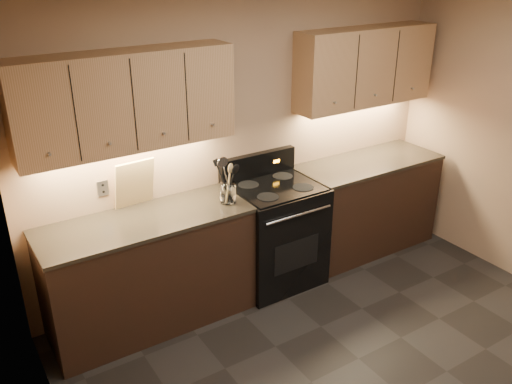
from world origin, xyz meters
The scene contains 14 objects.
wall_back centered at (0.00, 2.00, 1.30)m, with size 4.00×0.04×2.60m, color #A0825E.
wall_left centered at (-2.00, 0.00, 1.30)m, with size 0.04×4.00×2.60m, color #A0825E.
counter_left centered at (-1.10, 1.70, 0.47)m, with size 1.62×0.62×0.93m.
counter_right centered at (1.18, 1.70, 0.47)m, with size 1.46×0.62×0.93m.
stove centered at (0.08, 1.68, 0.48)m, with size 0.76×0.68×1.14m.
upper_cab_left centered at (-1.10, 1.85, 1.80)m, with size 1.60×0.30×0.70m, color tan.
upper_cab_right centered at (1.18, 1.85, 1.80)m, with size 1.44×0.30×0.70m, color tan.
outlet_plate centered at (-1.30, 1.99, 1.12)m, with size 0.09×0.01×0.12m, color #B2B5BA.
utensil_crock centered at (-0.42, 1.62, 1.00)m, with size 0.17×0.17×0.16m.
cutting_board centered at (-1.07, 1.94, 1.12)m, with size 0.32×0.02×0.40m, color tan.
wooden_spoon centered at (-0.45, 1.60, 1.10)m, with size 0.06×0.06×0.30m, color tan, non-canonical shape.
black_spoon centered at (-0.43, 1.65, 1.11)m, with size 0.06×0.06×0.32m, color black, non-canonical shape.
black_turner centered at (-0.40, 1.61, 1.13)m, with size 0.08×0.08×0.37m, color black, non-canonical shape.
steel_skimmer centered at (-0.39, 1.62, 1.14)m, with size 0.09×0.09×0.38m, color silver, non-canonical shape.
Camera 1 is at (-2.35, -1.81, 2.78)m, focal length 38.00 mm.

